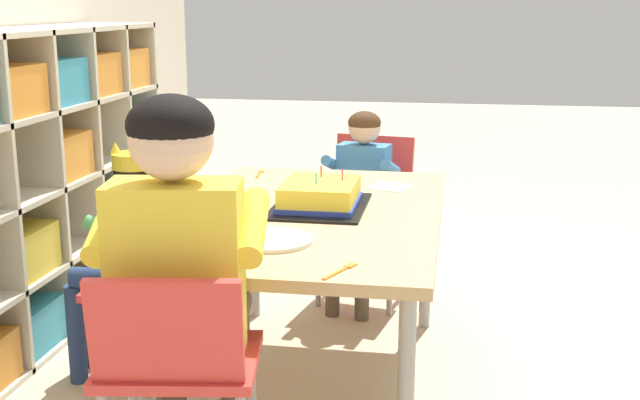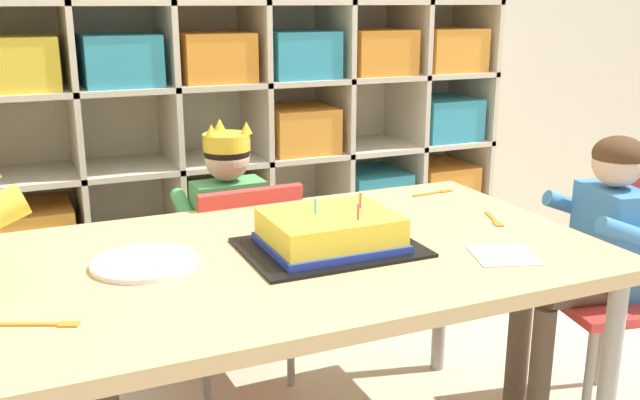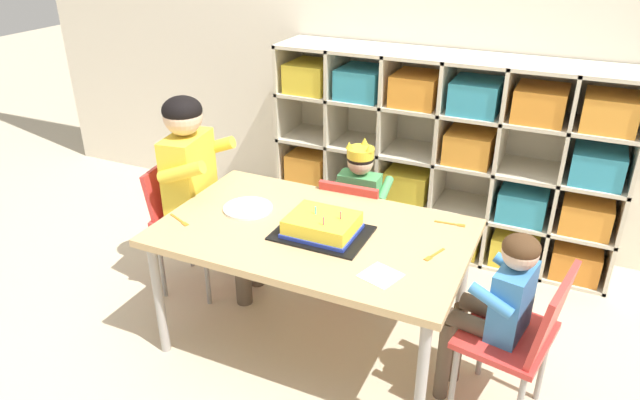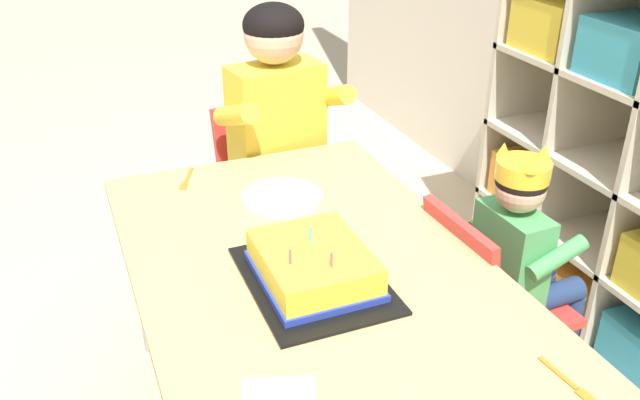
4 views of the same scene
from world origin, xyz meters
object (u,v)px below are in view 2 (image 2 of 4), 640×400
activity_table (306,270)px  fork_near_cake_tray (494,220)px  paper_plate_stack (145,263)px  fork_near_child_seat (44,324)px  classroom_chair_guest_side (623,279)px  classroom_chair_blue (239,271)px  child_with_crown (225,220)px  guest_at_table_side (593,246)px  fork_beside_plate_stack (435,193)px  birthday_cake_on_tray (330,234)px

activity_table → fork_near_cake_tray: (0.53, 0.01, 0.05)m
paper_plate_stack → fork_near_child_seat: (-0.22, -0.22, -0.00)m
activity_table → classroom_chair_guest_side: 0.92m
classroom_chair_blue → classroom_chair_guest_side: bearing=145.2°
child_with_crown → classroom_chair_guest_side: (0.92, -0.70, -0.09)m
fork_near_cake_tray → fork_near_child_seat: size_ratio=0.89×
activity_table → guest_at_table_side: guest_at_table_side is taller
guest_at_table_side → fork_near_child_seat: (-1.37, -0.12, 0.09)m
guest_at_table_side → child_with_crown: bearing=-119.3°
activity_table → fork_near_child_seat: size_ratio=9.63×
activity_table → paper_plate_stack: bearing=172.8°
child_with_crown → fork_near_cake_tray: child_with_crown is taller
classroom_chair_guest_side → paper_plate_stack: bearing=-85.1°
guest_at_table_side → fork_near_child_seat: size_ratio=5.94×
classroom_chair_blue → paper_plate_stack: 0.63m
activity_table → guest_at_table_side: size_ratio=1.62×
classroom_chair_blue → classroom_chair_guest_side: 1.09m
guest_at_table_side → fork_beside_plate_stack: (-0.27, 0.36, 0.09)m
classroom_chair_guest_side → guest_at_table_side: 0.15m
birthday_cake_on_tray → fork_beside_plate_stack: bearing=33.3°
activity_table → classroom_chair_blue: classroom_chair_blue is taller
activity_table → fork_near_child_seat: (-0.57, -0.18, 0.05)m
classroom_chair_blue → fork_beside_plate_stack: size_ratio=4.84×
classroom_chair_blue → paper_plate_stack: classroom_chair_blue is taller
classroom_chair_blue → fork_beside_plate_stack: 0.63m
child_with_crown → fork_beside_plate_stack: child_with_crown is taller
paper_plate_stack → fork_near_cake_tray: paper_plate_stack is taller
birthday_cake_on_tray → child_with_crown: bearing=95.5°
birthday_cake_on_tray → fork_near_child_seat: 0.64m
classroom_chair_guest_side → fork_near_child_seat: 1.50m
guest_at_table_side → fork_beside_plate_stack: 0.46m
child_with_crown → classroom_chair_blue: bearing=89.8°
birthday_cake_on_tray → fork_near_child_seat: size_ratio=2.85×
classroom_chair_blue → child_with_crown: size_ratio=0.80×
fork_near_child_seat → guest_at_table_side: bearing=-151.7°
classroom_chair_guest_side → fork_beside_plate_stack: classroom_chair_guest_side is taller
classroom_chair_guest_side → paper_plate_stack: size_ratio=3.06×
birthday_cake_on_tray → paper_plate_stack: size_ratio=1.73×
classroom_chair_blue → guest_at_table_side: guest_at_table_side is taller
activity_table → fork_beside_plate_stack: fork_beside_plate_stack is taller
classroom_chair_guest_side → paper_plate_stack: 1.29m
birthday_cake_on_tray → fork_near_cake_tray: birthday_cake_on_tray is taller
classroom_chair_guest_side → guest_at_table_side: guest_at_table_side is taller
birthday_cake_on_tray → paper_plate_stack: birthday_cake_on_tray is taller
fork_beside_plate_stack → paper_plate_stack: bearing=10.8°
paper_plate_stack → classroom_chair_blue: bearing=53.1°
birthday_cake_on_tray → paper_plate_stack: bearing=170.9°
fork_near_cake_tray → child_with_crown: bearing=61.9°
paper_plate_stack → fork_near_cake_tray: size_ratio=1.86×
paper_plate_stack → fork_near_child_seat: paper_plate_stack is taller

